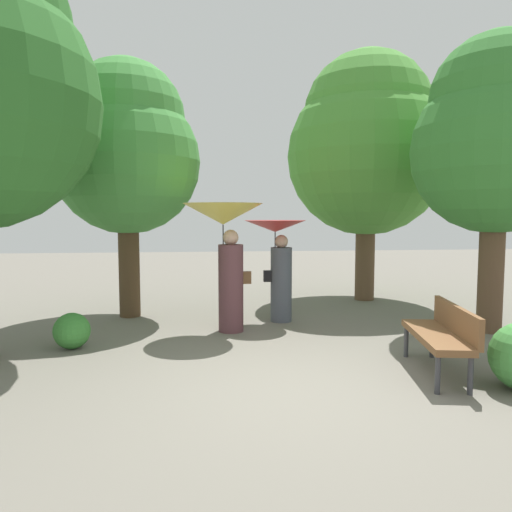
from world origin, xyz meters
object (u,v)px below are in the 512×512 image
object	(u,v)px
tree_near_right	(367,143)
tree_mid_right	(497,135)
person_left	(226,236)
tree_near_left	(127,148)
person_right	(278,252)
park_bench	(442,332)

from	to	relation	value
tree_near_right	tree_mid_right	world-z (taller)	tree_near_right
person_left	tree_near_left	bearing A→B (deg)	47.75
person_right	tree_near_left	size ratio (longest dim) A/B	0.38
person_left	person_right	size ratio (longest dim) A/B	1.15
person_left	tree_near_right	distance (m)	4.61
person_right	tree_mid_right	distance (m)	4.00
person_left	tree_mid_right	world-z (taller)	tree_mid_right
person_left	tree_near_left	world-z (taller)	tree_near_left
person_right	person_left	bearing A→B (deg)	120.12
tree_near_right	person_left	bearing A→B (deg)	-141.24
park_bench	person_right	bearing A→B (deg)	-143.41
park_bench	tree_near_left	xyz separation A→B (m)	(-4.21, 3.79, 2.63)
person_right	tree_mid_right	bearing A→B (deg)	-112.60
park_bench	tree_near_left	distance (m)	6.25
person_right	tree_near_right	size ratio (longest dim) A/B	0.33
person_left	tree_near_left	xyz separation A→B (m)	(-1.74, 1.39, 1.57)
person_right	tree_near_left	world-z (taller)	tree_near_left
person_left	tree_mid_right	xyz separation A→B (m)	(4.29, -0.50, 1.61)
park_bench	tree_mid_right	world-z (taller)	tree_mid_right
park_bench	tree_near_right	size ratio (longest dim) A/B	0.28
tree_near_left	tree_near_right	distance (m)	5.17
person_left	park_bench	size ratio (longest dim) A/B	1.34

